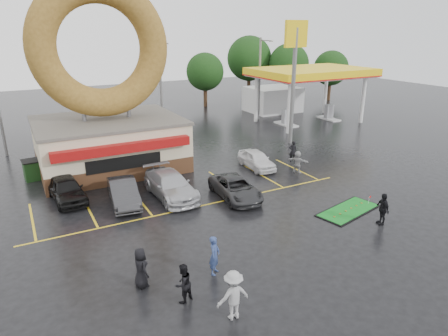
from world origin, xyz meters
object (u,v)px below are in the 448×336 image
car_white (257,159)px  person_cameraman (383,209)px  donut_shop (106,109)px  car_grey (235,188)px  shell_sign (295,60)px  streetlight_mid (161,85)px  car_black (66,189)px  gas_station (294,86)px  putting_green (348,210)px  person_blue (215,255)px  dumpster (38,169)px  streetlight_right (260,77)px  car_dgrey (124,192)px  car_silver (170,185)px

car_white → person_cameraman: size_ratio=2.22×
donut_shop → car_grey: donut_shop is taller
shell_sign → car_white: (-6.46, -4.40, -6.71)m
streetlight_mid → car_black: streetlight_mid is taller
gas_station → putting_green: bearing=-120.0°
car_black → person_blue: (4.47, -11.10, 0.14)m
car_grey → car_white: (4.16, 4.10, 0.03)m
shell_sign → streetlight_mid: 12.93m
donut_shop → shell_sign: (16.00, -0.97, 2.91)m
gas_station → dumpster: size_ratio=7.58×
shell_sign → donut_shop: bearing=176.5°
shell_sign → car_black: (-19.88, -4.00, -6.64)m
car_grey → person_blue: (-4.79, -6.60, 0.24)m
streetlight_right → dumpster: 26.01m
car_black → car_grey: 10.30m
car_black → person_cameraman: size_ratio=2.47×
car_black → car_white: car_black is taller
car_dgrey → person_cameraman: bearing=-31.5°
dumpster → car_black: bearing=-81.8°
streetlight_mid → car_grey: streetlight_mid is taller
car_black → car_dgrey: 3.63m
shell_sign → car_black: shell_sign is taller
person_cameraman → dumpster: person_cameraman is taller
donut_shop → car_grey: 11.55m
car_grey → person_cameraman: (5.17, -6.74, 0.25)m
gas_station → car_silver: (-21.09, -15.37, -2.94)m
donut_shop → gas_station: donut_shop is taller
streetlight_mid → person_blue: bearing=-104.9°
streetlight_mid → shell_sign: bearing=-44.7°
gas_station → putting_green: gas_station is taller
person_cameraman → car_silver: bearing=-118.4°
streetlight_right → car_black: (-22.88, -13.92, -4.04)m
car_silver → car_black: bearing=155.5°
car_silver → car_grey: (3.47, -2.06, -0.13)m
car_white → car_dgrey: bearing=-166.9°
streetlight_mid → car_silver: bearing=-108.3°
streetlight_right → car_white: 17.64m
car_white → streetlight_right: bearing=60.3°
car_black → car_dgrey: car_black is taller
car_grey → putting_green: bearing=-40.4°
streetlight_right → person_cameraman: (-8.44, -25.16, -3.90)m
car_dgrey → streetlight_right: bearing=45.7°
car_silver → dumpster: car_silver is taller
streetlight_mid → car_grey: (-1.62, -17.42, -4.15)m
streetlight_mid → dumpster: bearing=-146.8°
streetlight_right → person_cameraman: 26.82m
dumpster → streetlight_mid: bearing=27.8°
car_dgrey → car_silver: car_silver is taller
donut_shop → streetlight_right: bearing=25.2°
gas_station → streetlight_mid: (-16.00, -0.02, 1.08)m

